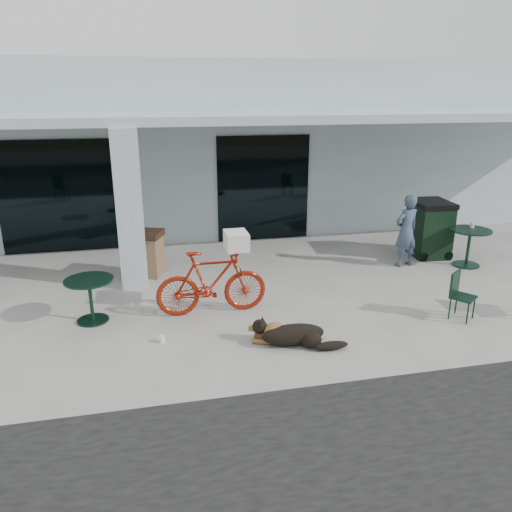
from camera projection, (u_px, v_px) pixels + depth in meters
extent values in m
plane|color=#B1AEA7|center=(226.00, 327.00, 8.36)|extent=(80.00, 80.00, 0.00)
cube|color=silver|center=(182.00, 142.00, 15.52)|extent=(22.00, 7.00, 4.50)
cube|color=black|center=(60.00, 197.00, 11.89)|extent=(2.80, 0.06, 2.70)
cube|color=black|center=(263.00, 189.00, 12.91)|extent=(2.40, 0.06, 2.70)
cube|color=silver|center=(130.00, 210.00, 9.69)|extent=(0.50, 0.50, 3.12)
cube|color=silver|center=(197.00, 118.00, 10.67)|extent=(22.00, 2.80, 0.18)
imported|color=maroon|center=(212.00, 282.00, 8.71)|extent=(1.94, 0.56, 1.17)
cube|color=white|center=(236.00, 240.00, 8.57)|extent=(0.38, 0.52, 0.30)
cylinder|color=white|center=(162.00, 339.00, 7.84)|extent=(0.11, 0.11, 0.11)
imported|color=#3A4C62|center=(406.00, 231.00, 11.03)|extent=(0.67, 0.53, 1.63)
cylinder|color=white|center=(472.00, 225.00, 11.15)|extent=(0.11, 0.11, 0.12)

